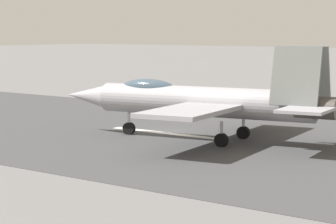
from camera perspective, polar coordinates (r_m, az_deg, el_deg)
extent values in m
plane|color=slate|center=(44.44, -0.34, -1.70)|extent=(400.00, 400.00, 0.00)
cube|color=#3F4041|center=(44.44, -0.34, -1.68)|extent=(240.00, 26.00, 0.02)
cube|color=white|center=(44.43, -0.32, -1.67)|extent=(8.00, 0.70, 0.00)
cylinder|color=#9F9DA4|center=(41.25, 2.89, 0.83)|extent=(13.21, 3.97, 1.73)
cone|color=#9F9DA4|center=(45.22, -6.43, 1.30)|extent=(3.23, 1.97, 1.47)
ellipsoid|color=#3F5160|center=(42.87, -1.60, 1.92)|extent=(3.74, 1.70, 1.10)
cylinder|color=#47423D|center=(38.40, 11.67, 0.27)|extent=(2.36, 1.46, 1.10)
cylinder|color=#47423D|center=(39.45, 12.12, 0.42)|extent=(2.36, 1.46, 1.10)
cube|color=#9F9DA4|center=(37.26, 1.70, 0.06)|extent=(4.42, 6.73, 0.24)
cube|color=#9F9DA4|center=(44.52, 6.21, 1.09)|extent=(4.42, 6.73, 0.24)
cube|color=#9F9DA4|center=(36.62, 10.87, 0.14)|extent=(2.85, 3.17, 0.16)
cube|color=#9F9DA4|center=(41.22, 12.82, 0.80)|extent=(2.85, 3.17, 0.16)
cube|color=slate|center=(38.21, 10.13, 2.83)|extent=(2.72, 1.38, 3.14)
cube|color=slate|center=(39.92, 10.92, 2.97)|extent=(2.72, 1.38, 3.14)
cylinder|color=silver|center=(43.78, -3.12, -0.91)|extent=(0.18, 0.18, 1.40)
cylinder|color=black|center=(43.82, -3.12, -1.32)|extent=(0.80, 0.43, 0.76)
cylinder|color=silver|center=(39.26, 4.27, -1.78)|extent=(0.18, 0.18, 1.40)
cylinder|color=black|center=(39.31, 4.27, -2.24)|extent=(0.80, 0.43, 0.76)
cylinder|color=silver|center=(42.19, 6.01, -1.22)|extent=(0.18, 0.18, 1.40)
cylinder|color=black|center=(42.24, 6.00, -1.65)|extent=(0.80, 0.43, 0.76)
cube|color=#1E2338|center=(58.30, -1.96, 0.70)|extent=(0.24, 0.36, 0.85)
cube|color=orange|center=(58.24, -1.97, 1.31)|extent=(0.50, 0.52, 0.58)
sphere|color=tan|center=(58.20, -1.97, 1.74)|extent=(0.22, 0.22, 0.22)
cylinder|color=orange|center=(58.54, -1.97, 1.31)|extent=(0.10, 0.10, 0.54)
cylinder|color=orange|center=(57.95, -1.96, 1.25)|extent=(0.10, 0.10, 0.54)
cone|color=orange|center=(55.56, 6.68, 0.21)|extent=(0.44, 0.44, 0.55)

